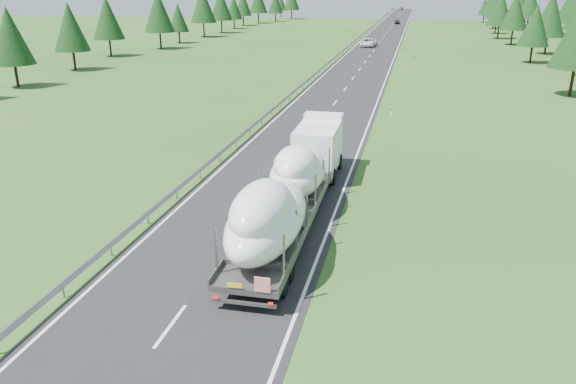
% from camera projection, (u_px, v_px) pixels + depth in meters
% --- Properties ---
extents(ground, '(400.00, 400.00, 0.00)m').
position_uv_depth(ground, '(240.00, 233.00, 30.07)').
color(ground, '#294D19').
rests_on(ground, ground).
extents(road_surface, '(10.00, 400.00, 0.02)m').
position_uv_depth(road_surface, '(377.00, 46.00, 121.54)').
color(road_surface, black).
rests_on(road_surface, ground).
extents(guardrail, '(0.10, 400.00, 0.76)m').
position_uv_depth(guardrail, '(353.00, 42.00, 122.37)').
color(guardrail, slate).
rests_on(guardrail, ground).
extents(marker_posts, '(0.13, 350.08, 1.00)m').
position_uv_depth(marker_posts, '(412.00, 26.00, 170.33)').
color(marker_posts, silver).
rests_on(marker_posts, ground).
extents(highway_sign, '(0.08, 0.90, 2.60)m').
position_uv_depth(highway_sign, '(410.00, 47.00, 101.14)').
color(highway_sign, slate).
rests_on(highway_sign, ground).
extents(tree_line_left, '(13.05, 239.41, 12.18)m').
position_uv_depth(tree_line_left, '(159.00, 13.00, 114.07)').
color(tree_line_left, black).
rests_on(tree_line_left, ground).
extents(boat_truck, '(3.30, 20.95, 4.48)m').
position_uv_depth(boat_truck, '(291.00, 184.00, 30.21)').
color(boat_truck, white).
rests_on(boat_truck, ground).
extents(distant_van, '(3.44, 6.50, 1.74)m').
position_uv_depth(distant_van, '(369.00, 43.00, 119.21)').
color(distant_van, silver).
rests_on(distant_van, ground).
extents(distant_car_dark, '(2.15, 4.73, 1.58)m').
position_uv_depth(distant_car_dark, '(397.00, 22.00, 187.79)').
color(distant_car_dark, black).
rests_on(distant_car_dark, ground).
extents(distant_car_blue, '(1.92, 4.42, 1.42)m').
position_uv_depth(distant_car_blue, '(401.00, 8.00, 294.91)').
color(distant_car_blue, '#1C2151').
rests_on(distant_car_blue, ground).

